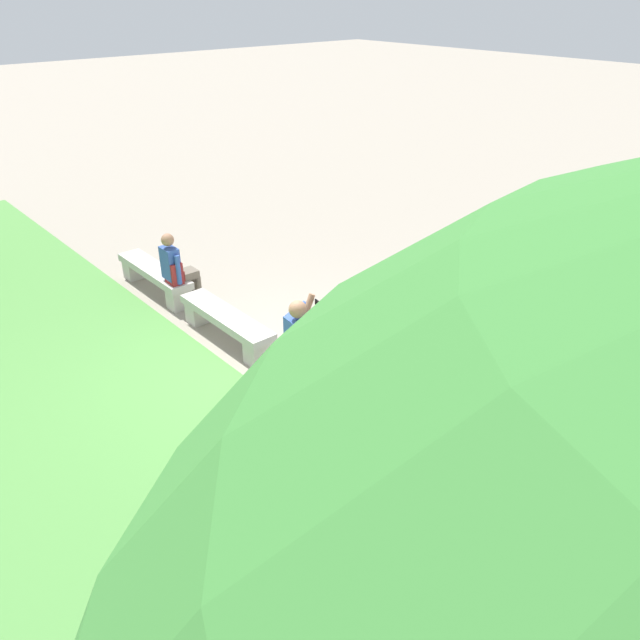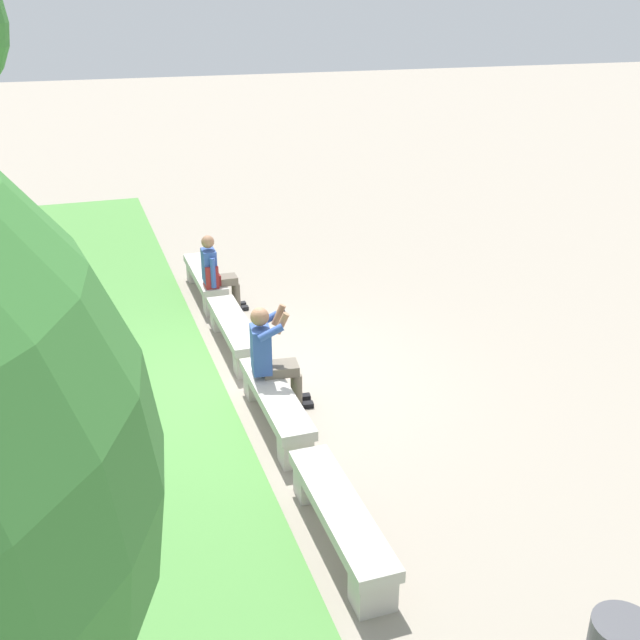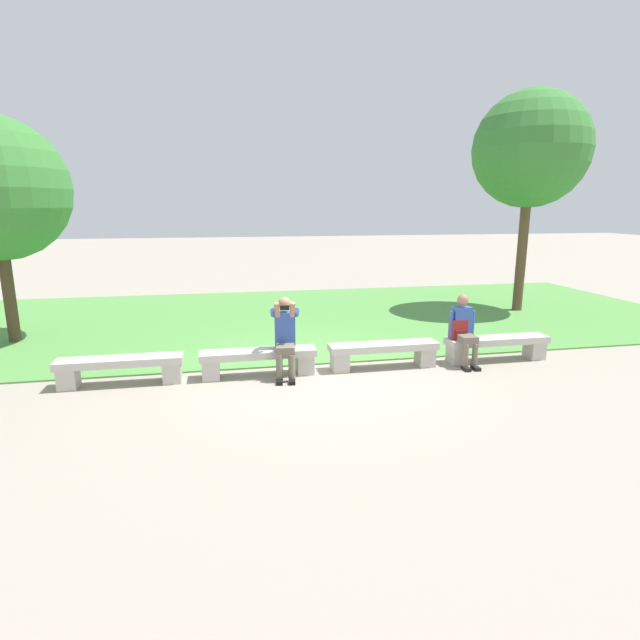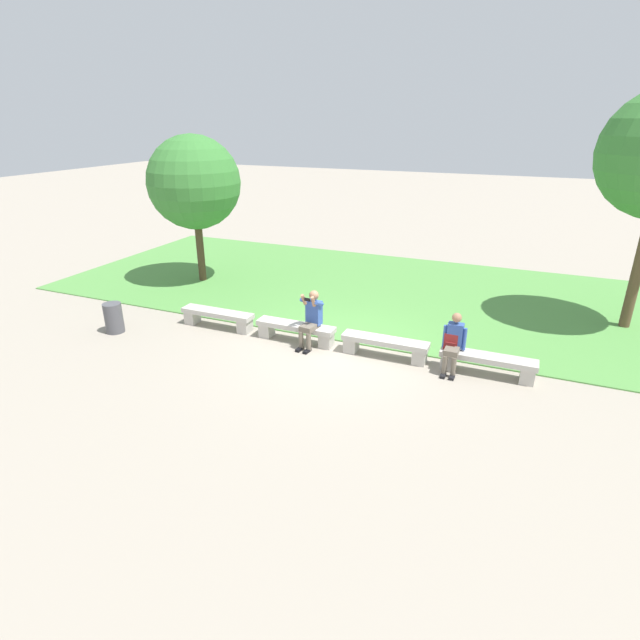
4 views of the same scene
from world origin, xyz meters
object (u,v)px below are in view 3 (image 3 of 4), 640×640
at_px(bench_mid, 383,351).
at_px(bench_main, 121,367).
at_px(bench_near, 258,359).
at_px(person_distant, 464,328).
at_px(tree_behind_wall, 531,150).
at_px(person_photographer, 285,333).
at_px(bench_far, 497,345).
at_px(backpack, 458,329).

bearing_deg(bench_mid, bench_main, 180.00).
distance_m(bench_near, person_distant, 3.67).
relative_size(bench_main, tree_behind_wall, 0.34).
distance_m(bench_near, person_photographer, 0.63).
xyz_separation_m(bench_near, person_distant, (3.65, -0.07, 0.37)).
bearing_deg(bench_main, tree_behind_wall, 22.91).
bearing_deg(bench_main, bench_near, 0.00).
bearing_deg(bench_near, person_distant, -1.04).
relative_size(bench_near, bench_mid, 1.00).
height_order(bench_near, person_distant, person_distant).
xyz_separation_m(bench_mid, person_distant, (1.47, -0.07, 0.37)).
relative_size(bench_near, bench_far, 1.00).
relative_size(bench_far, person_distant, 1.53).
height_order(bench_mid, backpack, backpack).
bearing_deg(bench_far, tree_behind_wall, 53.49).
distance_m(person_distant, tree_behind_wall, 6.53).
bearing_deg(person_distant, bench_far, 5.33).
relative_size(bench_near, tree_behind_wall, 0.34).
bearing_deg(backpack, person_distant, -57.28).
bearing_deg(person_distant, bench_near, 178.96).
xyz_separation_m(bench_mid, bench_far, (2.18, 0.00, 0.00)).
relative_size(bench_far, backpack, 4.50).
bearing_deg(bench_mid, bench_far, 0.00).
relative_size(bench_main, person_photographer, 1.46).
height_order(bench_near, person_photographer, person_photographer).
bearing_deg(backpack, bench_near, -179.59).
relative_size(person_distant, backpack, 2.94).
bearing_deg(person_distant, bench_main, 179.35).
distance_m(bench_mid, tree_behind_wall, 7.61).
height_order(bench_mid, person_photographer, person_photographer).
bearing_deg(bench_main, bench_far, 0.00).
bearing_deg(bench_far, person_photographer, -178.87).
height_order(person_photographer, person_distant, person_photographer).
relative_size(person_photographer, person_distant, 1.05).
height_order(backpack, tree_behind_wall, tree_behind_wall).
bearing_deg(bench_mid, backpack, 1.05).
bearing_deg(tree_behind_wall, backpack, -133.17).
xyz_separation_m(bench_far, tree_behind_wall, (2.98, 4.02, 3.88)).
relative_size(backpack, tree_behind_wall, 0.08).
relative_size(bench_mid, backpack, 4.50).
distance_m(bench_far, person_distant, 0.81).
height_order(person_photographer, tree_behind_wall, tree_behind_wall).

